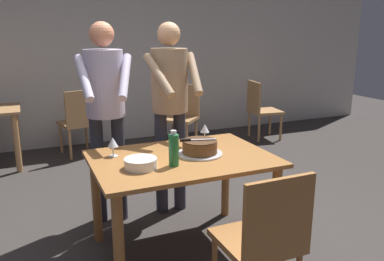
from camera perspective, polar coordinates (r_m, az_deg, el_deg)
ground_plane at (r=3.19m, az=-1.38°, el=-16.75°), size 14.00×14.00×0.00m
back_wall at (r=5.97m, az=-13.86°, el=11.10°), size 10.00×0.12×2.70m
main_dining_table at (r=2.92m, az=-1.46°, el=-6.11°), size 1.30×0.92×0.75m
cake_on_platter at (r=2.91m, az=1.18°, el=-2.55°), size 0.34×0.34×0.11m
cake_knife at (r=2.88m, az=-0.23°, el=-1.38°), size 0.27×0.09×0.02m
plate_stack at (r=2.65m, az=-7.49°, el=-4.76°), size 0.22×0.22×0.07m
wine_glass_near at (r=3.26m, az=1.87°, el=0.25°), size 0.08×0.08×0.14m
wine_glass_far at (r=2.92m, az=-11.47°, el=-1.76°), size 0.08×0.08×0.14m
water_bottle at (r=2.66m, az=-2.67°, el=-2.80°), size 0.07×0.07×0.25m
person_cutting_cake at (r=3.46m, az=-3.22°, el=4.81°), size 0.47×0.55×1.72m
person_standing_beside at (r=3.34m, az=-12.50°, el=4.15°), size 0.46×0.57×1.72m
chair_near_side at (r=2.37m, az=10.41°, el=-15.04°), size 0.44×0.44×0.90m
background_chair_0 at (r=5.61m, az=-1.50°, el=2.46°), size 0.62×0.62×0.90m
background_chair_1 at (r=5.44m, az=-16.10°, el=1.51°), size 0.53×0.53×0.90m
background_chair_2 at (r=6.14m, az=10.02°, el=3.29°), size 0.50×0.50×0.90m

